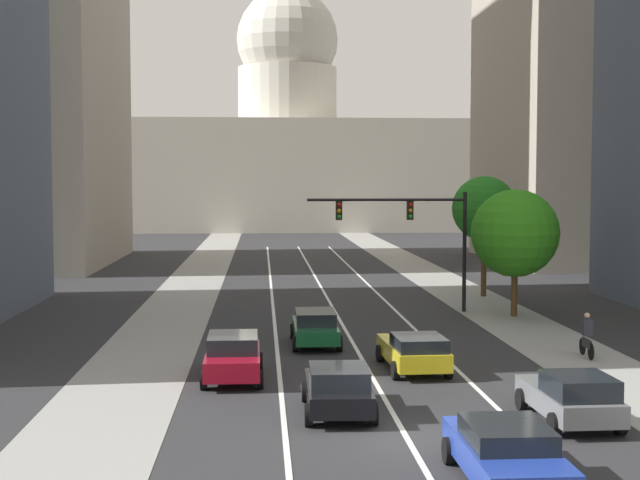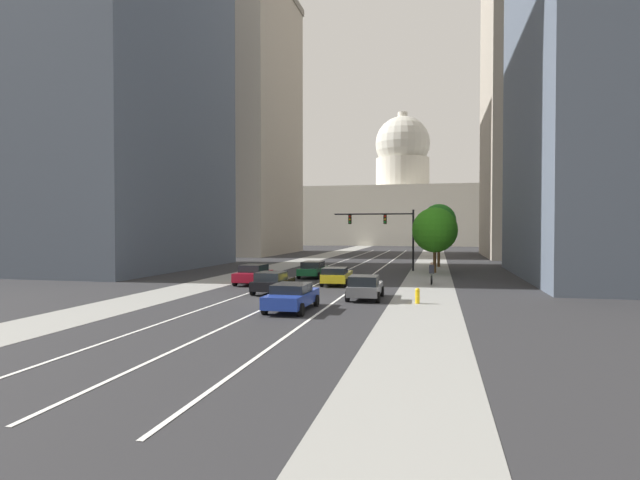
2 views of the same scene
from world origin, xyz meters
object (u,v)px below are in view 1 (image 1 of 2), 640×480
(cyclist, at_px, (587,335))
(capitol_building, at_px, (288,152))
(car_yellow, at_px, (414,351))
(traffic_signal_mast, at_px, (413,224))
(car_crimson, at_px, (233,356))
(car_green, at_px, (315,327))
(car_blue, at_px, (506,453))
(street_tree_near_right, at_px, (484,209))
(street_tree_far_right, at_px, (515,233))
(car_gray, at_px, (571,397))
(car_black, at_px, (338,388))

(cyclist, bearing_deg, capitol_building, 7.90)
(car_yellow, height_order, traffic_signal_mast, traffic_signal_mast)
(capitol_building, xyz_separation_m, cyclist, (8.62, -95.40, -10.09))
(car_crimson, bearing_deg, capitol_building, -3.15)
(car_green, relative_size, car_blue, 0.97)
(cyclist, relative_size, street_tree_near_right, 0.24)
(car_crimson, relative_size, street_tree_far_right, 0.68)
(car_gray, xyz_separation_m, street_tree_far_right, (4.03, 19.80, 3.39))
(car_gray, distance_m, car_yellow, 7.87)
(car_black, xyz_separation_m, street_tree_near_right, (10.80, 26.17, 4.39))
(capitol_building, relative_size, car_blue, 10.66)
(car_crimson, height_order, car_black, car_crimson)
(capitol_building, distance_m, car_black, 103.67)
(traffic_signal_mast, bearing_deg, car_blue, -95.19)
(street_tree_far_right, bearing_deg, capitol_building, 95.92)
(capitol_building, xyz_separation_m, car_black, (-1.59, -103.15, -10.19))
(capitol_building, distance_m, traffic_signal_mast, 83.44)
(car_crimson, distance_m, street_tree_near_right, 25.88)
(car_green, height_order, car_black, car_black)
(traffic_signal_mast, bearing_deg, cyclist, -69.36)
(car_yellow, height_order, cyclist, cyclist)
(car_black, relative_size, traffic_signal_mast, 0.51)
(car_yellow, height_order, car_crimson, car_crimson)
(car_yellow, distance_m, traffic_signal_mast, 15.02)
(street_tree_near_right, bearing_deg, car_yellow, -110.41)
(car_green, relative_size, street_tree_far_right, 0.72)
(car_yellow, relative_size, street_tree_far_right, 0.73)
(car_crimson, distance_m, cyclist, 13.71)
(capitol_building, bearing_deg, traffic_signal_mast, -87.25)
(car_green, bearing_deg, street_tree_far_right, -54.99)
(car_gray, height_order, street_tree_far_right, street_tree_far_right)
(street_tree_far_right, bearing_deg, car_gray, -101.50)
(car_black, distance_m, car_blue, 7.12)
(capitol_building, relative_size, street_tree_far_right, 7.88)
(car_crimson, height_order, street_tree_near_right, street_tree_near_right)
(car_gray, relative_size, street_tree_far_right, 0.65)
(capitol_building, height_order, car_black, capitol_building)
(car_green, height_order, car_crimson, car_crimson)
(car_green, relative_size, car_gray, 1.10)
(car_crimson, relative_size, street_tree_near_right, 0.61)
(car_crimson, bearing_deg, car_yellow, -82.37)
(street_tree_near_right, bearing_deg, car_black, -112.43)
(capitol_building, bearing_deg, car_yellow, -89.06)
(car_gray, xyz_separation_m, car_blue, (-3.18, -4.89, -0.02))
(car_gray, distance_m, street_tree_near_right, 28.34)
(car_green, bearing_deg, car_black, -179.78)
(car_blue, relative_size, traffic_signal_mast, 0.57)
(car_yellow, bearing_deg, capitol_building, -1.39)
(street_tree_near_right, distance_m, street_tree_far_right, 7.93)
(car_green, relative_size, car_yellow, 0.99)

